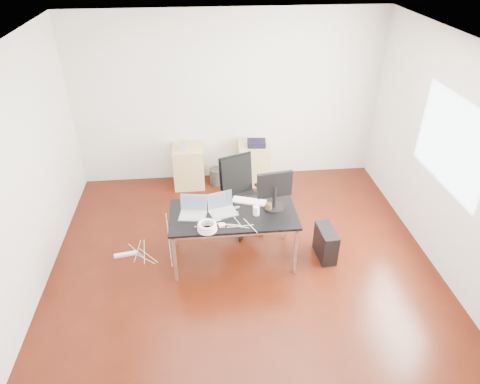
{
  "coord_description": "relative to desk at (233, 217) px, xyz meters",
  "views": [
    {
      "loc": [
        -0.47,
        -4.14,
        3.83
      ],
      "look_at": [
        0.0,
        0.55,
        0.85
      ],
      "focal_mm": 32.0,
      "sensor_mm": 36.0,
      "label": 1
    }
  ],
  "objects": [
    {
      "name": "wastebasket",
      "position": [
        -0.12,
        1.97,
        -0.54
      ],
      "size": [
        0.31,
        0.31,
        0.28
      ],
      "primitive_type": "cylinder",
      "rotation": [
        0.0,
        0.0,
        0.37
      ],
      "color": "black",
      "rests_on": "ground"
    },
    {
      "name": "keyboard",
      "position": [
        0.23,
        0.24,
        0.06
      ],
      "size": [
        0.46,
        0.28,
        0.02
      ],
      "primitive_type": "cube",
      "rotation": [
        0.0,
        0.0,
        -0.34
      ],
      "color": "white",
      "rests_on": "desk"
    },
    {
      "name": "power_adapter",
      "position": [
        -0.16,
        -0.25,
        0.07
      ],
      "size": [
        0.07,
        0.07,
        0.03
      ],
      "primitive_type": "cube",
      "rotation": [
        0.0,
        0.0,
        -0.02
      ],
      "color": "white",
      "rests_on": "desk"
    },
    {
      "name": "cup_brown",
      "position": [
        0.46,
        0.03,
        0.1
      ],
      "size": [
        0.09,
        0.09,
        0.1
      ],
      "primitive_type": "cylinder",
      "rotation": [
        0.0,
        0.0,
        0.2
      ],
      "color": "brown",
      "rests_on": "desk"
    },
    {
      "name": "room_shell",
      "position": [
        0.15,
        -0.24,
        0.73
      ],
      "size": [
        5.0,
        5.0,
        5.0
      ],
      "color": "#350F06",
      "rests_on": "ground"
    },
    {
      "name": "navy_garment",
      "position": [
        0.55,
        1.95,
        0.07
      ],
      "size": [
        0.32,
        0.27,
        0.09
      ],
      "primitive_type": "cube",
      "rotation": [
        0.0,
        0.0,
        -0.09
      ],
      "color": "black",
      "rests_on": "filing_cabinet_right"
    },
    {
      "name": "monitor",
      "position": [
        0.53,
        0.09,
        0.34
      ],
      "size": [
        0.45,
        0.26,
        0.51
      ],
      "rotation": [
        0.0,
        0.0,
        0.14
      ],
      "color": "black",
      "rests_on": "desk"
    },
    {
      "name": "pc_tower",
      "position": [
        1.22,
        -0.08,
        -0.46
      ],
      "size": [
        0.23,
        0.46,
        0.44
      ],
      "primitive_type": "cube",
      "rotation": [
        0.0,
        0.0,
        0.06
      ],
      "color": "black",
      "rests_on": "ground"
    },
    {
      "name": "cable_coil",
      "position": [
        -0.34,
        -0.32,
        0.11
      ],
      "size": [
        0.24,
        0.24,
        0.11
      ],
      "rotation": [
        0.0,
        0.0,
        0.18
      ],
      "color": "white",
      "rests_on": "desk"
    },
    {
      "name": "cup_white",
      "position": [
        0.28,
        -0.05,
        0.11
      ],
      "size": [
        0.1,
        0.1,
        0.12
      ],
      "primitive_type": "cylinder",
      "rotation": [
        0.0,
        0.0,
        -0.28
      ],
      "color": "white",
      "rests_on": "desk"
    },
    {
      "name": "office_chair",
      "position": [
        0.17,
        0.71,
        -0.07
      ],
      "size": [
        0.62,
        0.63,
        1.08
      ],
      "rotation": [
        0.0,
        0.0,
        0.37
      ],
      "color": "black",
      "rests_on": "ground"
    },
    {
      "name": "speaker",
      "position": [
        -0.65,
        1.91,
        0.11
      ],
      "size": [
        0.1,
        0.09,
        0.18
      ],
      "primitive_type": "cube",
      "rotation": [
        0.0,
        0.0,
        -0.09
      ],
      "color": "#9E9E9E",
      "rests_on": "filing_cabinet_left"
    },
    {
      "name": "laptop_right",
      "position": [
        -0.14,
        0.05,
        0.11
      ],
      "size": [
        0.39,
        0.34,
        0.23
      ],
      "rotation": [
        0.0,
        0.0,
        0.29
      ],
      "color": "silver",
      "rests_on": "desk"
    },
    {
      "name": "power_strip",
      "position": [
        -1.46,
        0.19,
        -0.66
      ],
      "size": [
        0.31,
        0.11,
        0.04
      ],
      "primitive_type": "cube",
      "rotation": [
        0.0,
        0.0,
        0.17
      ],
      "color": "white",
      "rests_on": "ground"
    },
    {
      "name": "laptop_left",
      "position": [
        -0.5,
        0.03,
        0.11
      ],
      "size": [
        0.37,
        0.3,
        0.23
      ],
      "rotation": [
        0.0,
        0.0,
        -0.16
      ],
      "color": "silver",
      "rests_on": "desk"
    },
    {
      "name": "filing_cabinet_left",
      "position": [
        -0.58,
        1.99,
        -0.33
      ],
      "size": [
        0.5,
        0.5,
        0.7
      ],
      "primitive_type": "cube",
      "color": "tan",
      "rests_on": "ground"
    },
    {
      "name": "filing_cabinet_right",
      "position": [
        0.51,
        1.99,
        -0.33
      ],
      "size": [
        0.5,
        0.5,
        0.7
      ],
      "primitive_type": "cube",
      "color": "tan",
      "rests_on": "ground"
    },
    {
      "name": "desk",
      "position": [
        0.0,
        0.0,
        0.0
      ],
      "size": [
        1.6,
        0.8,
        0.73
      ],
      "color": "black",
      "rests_on": "ground"
    }
  ]
}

